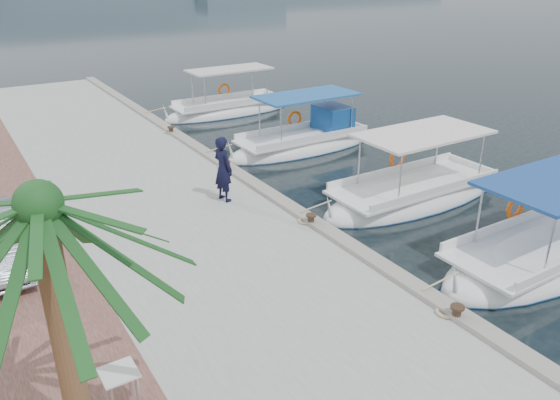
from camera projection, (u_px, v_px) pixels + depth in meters
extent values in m
plane|color=black|center=(355.00, 262.00, 13.92)|extent=(400.00, 400.00, 0.00)
cube|color=#9C9C97|center=(170.00, 210.00, 16.24)|extent=(6.00, 40.00, 0.50)
cube|color=gray|center=(251.00, 182.00, 17.46)|extent=(0.44, 40.00, 0.12)
ellipsoid|color=white|center=(542.00, 260.00, 13.87)|extent=(6.81, 2.51, 1.30)
ellipsoid|color=#154891|center=(542.00, 261.00, 13.88)|extent=(6.85, 2.56, 0.22)
cube|color=white|center=(546.00, 243.00, 13.67)|extent=(5.59, 2.16, 0.08)
cylinder|color=silver|center=(549.00, 246.00, 11.88)|extent=(0.05, 0.05, 1.60)
torus|color=#F15C0C|center=(515.00, 208.00, 14.57)|extent=(0.68, 0.12, 0.68)
ellipsoid|color=white|center=(413.00, 199.00, 17.50)|extent=(6.93, 2.42, 1.30)
ellipsoid|color=#154891|center=(413.00, 199.00, 17.51)|extent=(6.97, 2.47, 0.22)
cube|color=white|center=(414.00, 184.00, 17.30)|extent=(5.68, 2.08, 0.08)
cube|color=white|center=(424.00, 133.00, 16.72)|extent=(4.16, 2.23, 0.08)
cylinder|color=silver|center=(400.00, 179.00, 15.51)|extent=(0.05, 0.05, 1.60)
torus|color=#F15C0C|center=(397.00, 159.00, 18.16)|extent=(0.68, 0.12, 0.68)
ellipsoid|color=white|center=(302.00, 148.00, 22.24)|extent=(6.73, 2.15, 1.30)
ellipsoid|color=#154891|center=(302.00, 149.00, 22.24)|extent=(6.77, 2.19, 0.22)
cube|color=white|center=(302.00, 136.00, 22.03)|extent=(5.52, 1.85, 0.08)
cube|color=#215EA8|center=(306.00, 96.00, 21.46)|extent=(4.04, 1.98, 0.08)
cylinder|color=silver|center=(281.00, 127.00, 20.35)|extent=(0.05, 0.05, 1.60)
torus|color=#F15C0C|center=(295.00, 119.00, 22.79)|extent=(0.68, 0.12, 0.68)
cube|color=#154891|center=(333.00, 118.00, 22.55)|extent=(1.20, 1.50, 1.00)
ellipsoid|color=white|center=(228.00, 113.00, 27.41)|extent=(6.78, 1.98, 1.30)
ellipsoid|color=#154891|center=(228.00, 113.00, 27.41)|extent=(6.81, 2.02, 0.22)
cube|color=white|center=(228.00, 103.00, 27.21)|extent=(5.56, 1.70, 0.08)
cube|color=silver|center=(229.00, 69.00, 26.63)|extent=(4.07, 1.82, 0.08)
cylinder|color=silver|center=(205.00, 93.00, 25.57)|extent=(0.05, 0.05, 1.60)
torus|color=#F15C0C|center=(224.00, 90.00, 27.90)|extent=(0.68, 0.12, 0.68)
cylinder|color=black|center=(457.00, 314.00, 10.77)|extent=(0.18, 0.18, 0.30)
cylinder|color=black|center=(458.00, 307.00, 10.71)|extent=(0.28, 0.28, 0.05)
cylinder|color=black|center=(311.00, 220.00, 14.65)|extent=(0.18, 0.18, 0.30)
cylinder|color=black|center=(311.00, 215.00, 14.59)|extent=(0.28, 0.28, 0.05)
cylinder|color=black|center=(226.00, 166.00, 18.53)|extent=(0.18, 0.18, 0.30)
cylinder|color=black|center=(226.00, 162.00, 18.47)|extent=(0.28, 0.28, 0.05)
cylinder|color=black|center=(171.00, 131.00, 22.41)|extent=(0.18, 0.18, 0.30)
cylinder|color=black|center=(171.00, 127.00, 22.35)|extent=(0.28, 0.28, 0.05)
imported|color=black|center=(223.00, 169.00, 15.91)|extent=(0.59, 0.79, 1.95)
cylinder|color=brown|center=(67.00, 350.00, 6.95)|extent=(0.34, 0.34, 3.98)
cylinder|color=silver|center=(138.00, 394.00, 8.50)|extent=(0.06, 0.06, 0.70)
cylinder|color=silver|center=(105.00, 388.00, 8.61)|extent=(0.06, 0.06, 0.70)
cylinder|color=silver|center=(130.00, 379.00, 8.81)|extent=(0.06, 0.06, 0.70)
cube|color=white|center=(119.00, 373.00, 8.41)|extent=(0.55, 0.55, 0.03)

